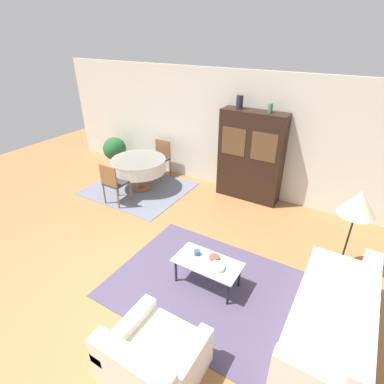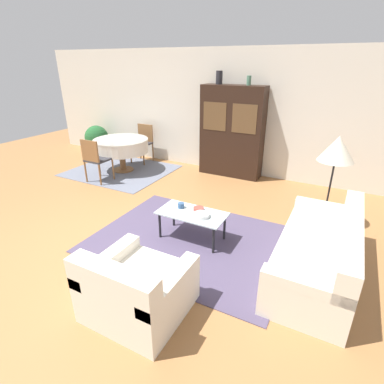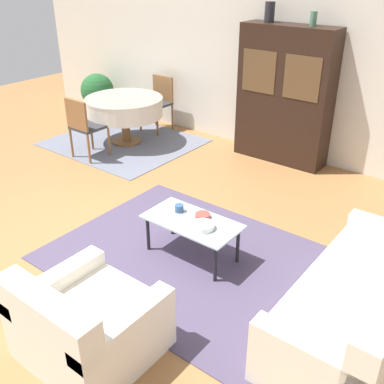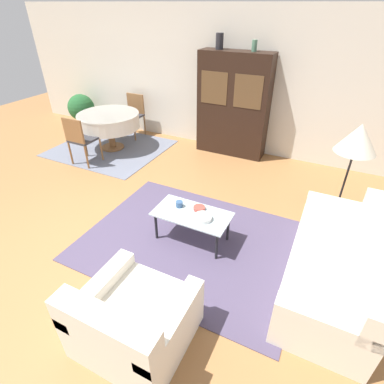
% 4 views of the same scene
% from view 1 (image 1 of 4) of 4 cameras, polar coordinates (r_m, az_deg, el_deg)
% --- Properties ---
extents(ground_plane, '(14.00, 14.00, 0.00)m').
position_cam_1_polar(ground_plane, '(4.88, -11.01, -16.14)').
color(ground_plane, '#9E6B3D').
extents(wall_back, '(10.00, 0.06, 2.70)m').
position_cam_1_polar(wall_back, '(6.89, 8.37, 10.99)').
color(wall_back, beige).
rests_on(wall_back, ground_plane).
extents(area_rug, '(2.78, 2.13, 0.01)m').
position_cam_1_polar(area_rug, '(4.71, 2.78, -17.44)').
color(area_rug, '#4C425B').
rests_on(area_rug, ground_plane).
extents(dining_rug, '(2.26, 1.98, 0.01)m').
position_cam_1_polar(dining_rug, '(7.37, -10.08, 0.70)').
color(dining_rug, slate).
rests_on(dining_rug, ground_plane).
extents(couch, '(0.84, 1.98, 0.79)m').
position_cam_1_polar(couch, '(4.29, 25.24, -21.36)').
color(couch, silver).
rests_on(couch, ground_plane).
extents(armchair, '(0.94, 0.90, 0.76)m').
position_cam_1_polar(armchair, '(3.69, -7.49, -29.15)').
color(armchair, silver).
rests_on(armchair, ground_plane).
extents(coffee_table, '(0.98, 0.51, 0.42)m').
position_cam_1_polar(coffee_table, '(4.49, 2.97, -13.59)').
color(coffee_table, black).
rests_on(coffee_table, area_rug).
extents(display_cabinet, '(1.38, 0.42, 1.96)m').
position_cam_1_polar(display_cabinet, '(6.62, 11.08, 6.63)').
color(display_cabinet, black).
rests_on(display_cabinet, ground_plane).
extents(dining_table, '(1.25, 1.25, 0.75)m').
position_cam_1_polar(dining_table, '(7.11, -10.09, 5.07)').
color(dining_table, brown).
rests_on(dining_table, dining_rug).
extents(dining_chair_near, '(0.44, 0.44, 0.93)m').
position_cam_1_polar(dining_chair_near, '(6.59, -14.76, 1.98)').
color(dining_chair_near, brown).
rests_on(dining_chair_near, dining_rug).
extents(dining_chair_far, '(0.44, 0.44, 0.93)m').
position_cam_1_polar(dining_chair_far, '(7.73, -6.02, 6.80)').
color(dining_chair_far, brown).
rests_on(dining_chair_far, dining_rug).
extents(floor_lamp, '(0.52, 0.52, 1.43)m').
position_cam_1_polar(floor_lamp, '(4.84, 29.12, -2.10)').
color(floor_lamp, black).
rests_on(floor_lamp, ground_plane).
extents(cup, '(0.09, 0.09, 0.08)m').
position_cam_1_polar(cup, '(4.55, 0.95, -11.43)').
color(cup, '#33517A').
rests_on(cup, coffee_table).
extents(bowl, '(0.22, 0.22, 0.05)m').
position_cam_1_polar(bowl, '(4.35, 4.77, -14.04)').
color(bowl, white).
rests_on(bowl, coffee_table).
extents(bowl_small, '(0.15, 0.15, 0.04)m').
position_cam_1_polar(bowl_small, '(4.50, 4.25, -12.33)').
color(bowl_small, '#9E4238').
rests_on(bowl_small, coffee_table).
extents(vase_tall, '(0.14, 0.14, 0.27)m').
position_cam_1_polar(vase_tall, '(6.42, 9.06, 16.56)').
color(vase_tall, '#232328').
rests_on(vase_tall, display_cabinet).
extents(vase_short, '(0.09, 0.09, 0.19)m').
position_cam_1_polar(vase_short, '(6.21, 14.72, 15.22)').
color(vase_short, '#4C7A60').
rests_on(vase_short, display_cabinet).
extents(potted_plant, '(0.63, 0.63, 0.81)m').
position_cam_1_polar(potted_plant, '(8.63, -14.49, 7.77)').
color(potted_plant, beige).
rests_on(potted_plant, ground_plane).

